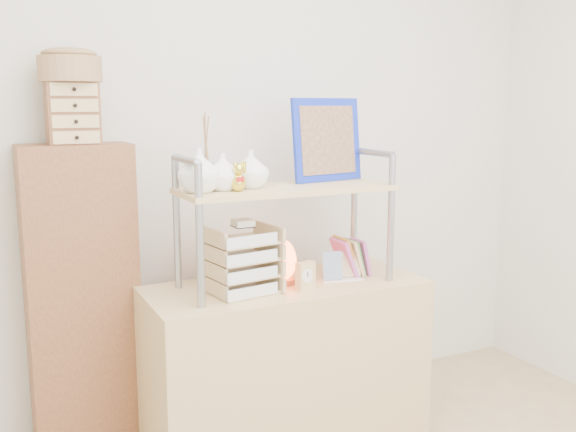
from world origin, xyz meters
name	(u,v)px	position (x,y,z in m)	size (l,w,h in m)	color
room_shell	(406,41)	(0.00, 0.39, 1.69)	(3.42, 3.41, 2.61)	silver
desk	(286,366)	(0.00, 1.20, 0.38)	(1.20, 0.50, 0.75)	tan
cabinet	(83,302)	(-0.79, 1.57, 0.68)	(0.45, 0.24, 1.35)	brown
hutch	(267,182)	(-0.08, 1.21, 1.19)	(0.92, 0.34, 0.79)	#9499A1
letter_tray	(243,264)	(-0.21, 1.16, 0.87)	(0.28, 0.27, 0.30)	tan
salt_lamp	(283,261)	(-0.01, 1.21, 0.85)	(0.13, 0.12, 0.19)	brown
desk_clock	(305,276)	(0.03, 1.08, 0.81)	(0.09, 0.06, 0.12)	tan
postcard_stand	(342,272)	(0.24, 1.15, 0.79)	(0.19, 0.09, 0.13)	white
drawer_chest	(73,113)	(-0.79, 1.55, 1.48)	(0.20, 0.16, 0.25)	brown
woven_basket	(70,69)	(-0.79, 1.55, 1.65)	(0.25, 0.25, 0.10)	olive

